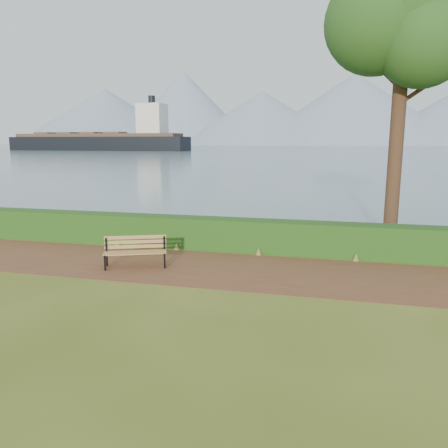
# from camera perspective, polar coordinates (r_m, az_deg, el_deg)

# --- Properties ---
(ground) EXTENTS (140.00, 140.00, 0.00)m
(ground) POSITION_cam_1_polar(r_m,az_deg,el_deg) (12.09, -4.60, -6.02)
(ground) COLOR #4A5919
(ground) RESTS_ON ground
(path) EXTENTS (40.00, 3.40, 0.01)m
(path) POSITION_cam_1_polar(r_m,az_deg,el_deg) (12.36, -4.16, -5.61)
(path) COLOR brown
(path) RESTS_ON ground
(hedge) EXTENTS (32.00, 0.85, 1.00)m
(hedge) POSITION_cam_1_polar(r_m,az_deg,el_deg) (14.38, -1.37, -1.21)
(hedge) COLOR #174413
(hedge) RESTS_ON ground
(water) EXTENTS (700.00, 510.00, 0.00)m
(water) POSITION_cam_1_polar(r_m,az_deg,el_deg) (271.02, 13.24, 9.76)
(water) COLOR #476172
(water) RESTS_ON ground
(mountains) EXTENTS (585.00, 190.00, 70.00)m
(mountains) POSITION_cam_1_polar(r_m,az_deg,el_deg) (417.92, 12.41, 13.85)
(mountains) COLOR gray
(mountains) RESTS_ON ground
(bench) EXTENTS (1.78, 1.10, 0.86)m
(bench) POSITION_cam_1_polar(r_m,az_deg,el_deg) (12.50, -11.50, -3.27)
(bench) COLOR black
(bench) RESTS_ON ground
(tree) EXTENTS (4.91, 4.09, 9.82)m
(tree) POSITION_cam_1_polar(r_m,az_deg,el_deg) (16.00, 22.59, 23.80)
(tree) COLOR #321C14
(tree) RESTS_ON ground
(cargo_ship) EXTENTS (70.73, 13.09, 21.38)m
(cargo_ship) POSITION_cam_1_polar(r_m,az_deg,el_deg) (172.33, -15.43, 10.30)
(cargo_ship) COLOR black
(cargo_ship) RESTS_ON ground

